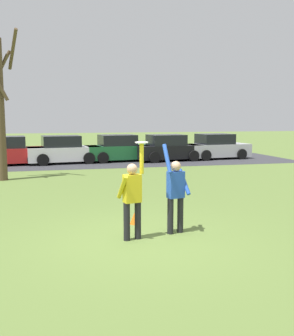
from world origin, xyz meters
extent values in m
plane|color=olive|center=(0.00, 0.00, 0.00)|extent=(120.00, 120.00, 0.00)
cylinder|color=black|center=(-0.35, -0.01, 0.41)|extent=(0.14, 0.14, 0.82)
cylinder|color=black|center=(-0.09, 0.05, 0.41)|extent=(0.14, 0.14, 0.82)
cube|color=gold|center=(-0.22, 0.02, 1.12)|extent=(0.40, 0.29, 0.60)
sphere|color=tan|center=(-0.22, 0.02, 1.53)|extent=(0.23, 0.23, 0.23)
cylinder|color=gold|center=(-0.44, -0.03, 1.17)|extent=(0.18, 0.49, 0.58)
cylinder|color=gold|center=(0.00, 0.07, 1.75)|extent=(0.09, 0.09, 0.66)
cylinder|color=black|center=(0.95, 0.29, 0.41)|extent=(0.14, 0.14, 0.82)
cylinder|color=black|center=(0.70, 0.23, 0.41)|extent=(0.14, 0.14, 0.82)
cube|color=#234CB2|center=(0.82, 0.26, 1.12)|extent=(0.40, 0.29, 0.60)
sphere|color=tan|center=(0.82, 0.26, 1.53)|extent=(0.23, 0.23, 0.23)
cylinder|color=#234CB2|center=(1.04, 0.31, 1.17)|extent=(0.18, 0.49, 0.58)
cylinder|color=#234CB2|center=(0.60, 0.21, 1.72)|extent=(0.15, 0.35, 0.64)
cylinder|color=white|center=(0.00, 0.07, 2.09)|extent=(0.28, 0.28, 0.02)
cube|color=red|center=(-4.32, 14.65, 0.55)|extent=(4.28, 2.26, 0.80)
cube|color=black|center=(-4.47, 14.63, 1.27)|extent=(2.27, 1.87, 0.64)
cylinder|color=black|center=(-3.17, 15.70, 0.33)|extent=(0.68, 0.29, 0.66)
cylinder|color=black|center=(-2.96, 13.89, 0.33)|extent=(0.68, 0.29, 0.66)
cube|color=white|center=(-1.29, 14.77, 0.55)|extent=(4.28, 2.26, 0.80)
cube|color=black|center=(-1.44, 14.75, 1.27)|extent=(2.27, 1.87, 0.64)
cylinder|color=black|center=(-0.14, 15.82, 0.33)|extent=(0.68, 0.29, 0.66)
cylinder|color=black|center=(0.07, 14.01, 0.33)|extent=(0.68, 0.29, 0.66)
cylinder|color=black|center=(-2.66, 15.53, 0.33)|extent=(0.68, 0.29, 0.66)
cylinder|color=black|center=(-2.45, 13.72, 0.33)|extent=(0.68, 0.29, 0.66)
cube|color=#1E6633|center=(2.03, 15.12, 0.55)|extent=(4.28, 2.26, 0.80)
cube|color=black|center=(1.88, 15.10, 1.27)|extent=(2.27, 1.87, 0.64)
cylinder|color=black|center=(3.19, 16.17, 0.33)|extent=(0.68, 0.29, 0.66)
cylinder|color=black|center=(3.39, 14.36, 0.33)|extent=(0.68, 0.29, 0.66)
cylinder|color=black|center=(0.66, 15.88, 0.33)|extent=(0.68, 0.29, 0.66)
cylinder|color=black|center=(0.87, 14.07, 0.33)|extent=(0.68, 0.29, 0.66)
cube|color=black|center=(4.95, 14.65, 0.55)|extent=(4.28, 2.26, 0.80)
cube|color=black|center=(4.80, 14.63, 1.27)|extent=(2.27, 1.87, 0.64)
cylinder|color=black|center=(6.11, 15.70, 0.33)|extent=(0.68, 0.29, 0.66)
cylinder|color=black|center=(6.32, 13.89, 0.33)|extent=(0.68, 0.29, 0.66)
cylinder|color=black|center=(3.59, 15.41, 0.33)|extent=(0.68, 0.29, 0.66)
cylinder|color=black|center=(3.79, 13.60, 0.33)|extent=(0.68, 0.29, 0.66)
cube|color=#BCBCC1|center=(8.30, 15.03, 0.55)|extent=(4.28, 2.26, 0.80)
cube|color=black|center=(8.15, 15.01, 1.27)|extent=(2.27, 1.87, 0.64)
cylinder|color=black|center=(9.46, 16.08, 0.33)|extent=(0.68, 0.29, 0.66)
cylinder|color=black|center=(9.67, 14.27, 0.33)|extent=(0.68, 0.29, 0.66)
cylinder|color=black|center=(6.93, 15.79, 0.33)|extent=(0.68, 0.29, 0.66)
cylinder|color=black|center=(7.14, 13.98, 0.33)|extent=(0.68, 0.29, 0.66)
cube|color=#38383D|center=(1.87, 14.93, 0.00)|extent=(21.55, 6.40, 0.01)
cylinder|color=brown|center=(-3.96, 9.12, 2.90)|extent=(0.39, 0.39, 5.80)
cylinder|color=brown|center=(-3.86, 9.40, 4.66)|extent=(0.73, 0.39, 1.15)
cylinder|color=brown|center=(-3.36, 9.33, 5.40)|extent=(0.59, 1.35, 1.51)
cone|color=orange|center=(0.09, 1.22, 0.16)|extent=(0.26, 0.26, 0.32)
camera|label=1|loc=(-1.78, -7.86, 2.61)|focal=41.15mm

